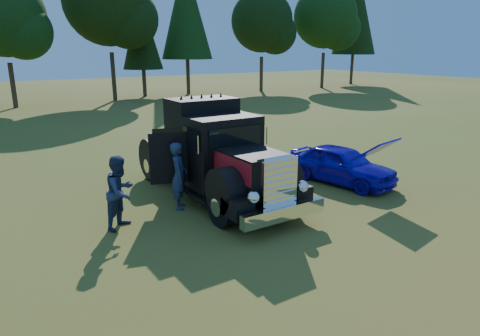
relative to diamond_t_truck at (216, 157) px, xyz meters
name	(u,v)px	position (x,y,z in m)	size (l,w,h in m)	color
ground	(311,218)	(1.27, -2.97, -1.28)	(120.00, 120.00, 0.00)	#365519
treeline	(11,1)	(-2.24, 24.70, 6.43)	(72.10, 24.04, 13.84)	#2D2116
diamond_t_truck	(216,157)	(0.00, 0.00, 0.00)	(3.34, 7.16, 3.00)	black
hotrod_coupe	(342,164)	(4.34, -1.10, -0.62)	(2.22, 4.26, 1.89)	#062096
spectator_near	(179,176)	(-1.39, -0.27, -0.30)	(0.71, 0.47, 1.96)	#20344C
spectator_far	(121,192)	(-3.24, -0.69, -0.32)	(0.93, 0.73, 1.92)	#1E2146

